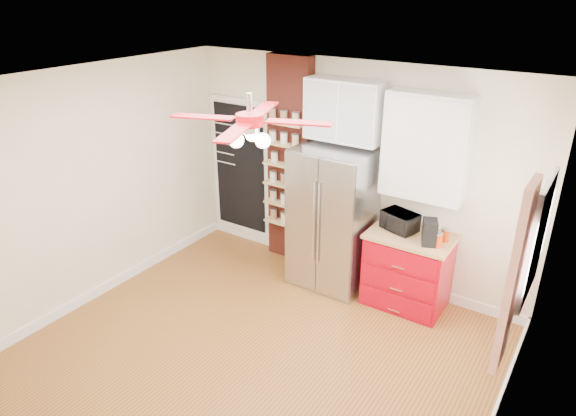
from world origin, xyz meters
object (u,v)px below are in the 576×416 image
Objects in this scene: canister_left at (437,240)px; pantry_jar_oats at (275,157)px; coffee_maker at (429,232)px; ceiling_fan at (250,120)px; toaster_oven at (400,221)px; fridge at (333,218)px; red_cabinet at (407,270)px.

canister_left is 2.29m from pantry_jar_oats.
ceiling_fan is at bearing -149.34° from coffee_maker.
toaster_oven is 1.79m from pantry_jar_oats.
fridge reaches higher than canister_left.
ceiling_fan is 2.36m from toaster_oven.
canister_left is (0.49, -0.16, -0.03)m from toaster_oven.
fridge is 1.10m from pantry_jar_oats.
fridge is 11.59× the size of canister_left.
fridge is at bearing -155.94° from toaster_oven.
ceiling_fan is 3.59× the size of toaster_oven.
coffee_maker is at bearing -5.19° from pantry_jar_oats.
pantry_jar_oats is at bearing 171.54° from fridge.
ceiling_fan reaches higher than pantry_jar_oats.
pantry_jar_oats is (-1.91, 0.09, 0.99)m from red_cabinet.
toaster_oven is at bearing -1.42° from pantry_jar_oats.
toaster_oven reaches higher than red_cabinet.
red_cabinet is 7.17× the size of pantry_jar_oats.
toaster_oven is 0.52m from canister_left.
red_cabinet is 6.22× the size of canister_left.
ceiling_fan is at bearing -118.71° from red_cabinet.
toaster_oven is 2.98× the size of pantry_jar_oats.
coffee_maker is 0.12m from canister_left.
ceiling_fan is at bearing -128.58° from canister_left.
canister_left is (0.33, -0.12, 0.52)m from red_cabinet.
pantry_jar_oats reaches higher than toaster_oven.
fridge reaches higher than red_cabinet.
red_cabinet is at bearing 61.29° from ceiling_fan.
pantry_jar_oats is at bearing 151.56° from coffee_maker.
coffee_maker is at bearing 53.91° from ceiling_fan.
red_cabinet is (0.97, 0.05, -0.42)m from fridge.
fridge is 1.86× the size of red_cabinet.
fridge reaches higher than toaster_oven.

